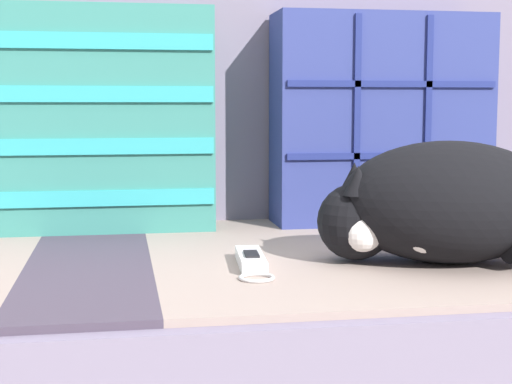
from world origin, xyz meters
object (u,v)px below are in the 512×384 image
object	(u,v)px
couch	(207,376)
throw_pillow_striped	(105,120)
throw_pillow_quilted	(381,119)
sleeping_cat	(438,205)
game_remote_far	(251,261)

from	to	relation	value
couch	throw_pillow_striped	world-z (taller)	throw_pillow_striped
couch	throw_pillow_striped	distance (m)	0.51
couch	throw_pillow_quilted	world-z (taller)	throw_pillow_quilted
throw_pillow_quilted	sleeping_cat	distance (m)	0.42
throw_pillow_quilted	throw_pillow_striped	bearing A→B (deg)	-179.95
couch	sleeping_cat	distance (m)	0.47
throw_pillow_quilted	game_remote_far	xyz separation A→B (m)	(-0.32, -0.39, -0.20)
throw_pillow_quilted	sleeping_cat	xyz separation A→B (m)	(-0.05, -0.40, -0.12)
throw_pillow_quilted	sleeping_cat	size ratio (longest dim) A/B	1.09
throw_pillow_striped	game_remote_far	bearing A→B (deg)	-61.38
throw_pillow_quilted	throw_pillow_striped	distance (m)	0.53
couch	throw_pillow_striped	xyz separation A→B (m)	(-0.16, 0.23, 0.42)
throw_pillow_striped	game_remote_far	size ratio (longest dim) A/B	2.20
sleeping_cat	couch	bearing A→B (deg)	152.51
throw_pillow_striped	couch	bearing A→B (deg)	-55.29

